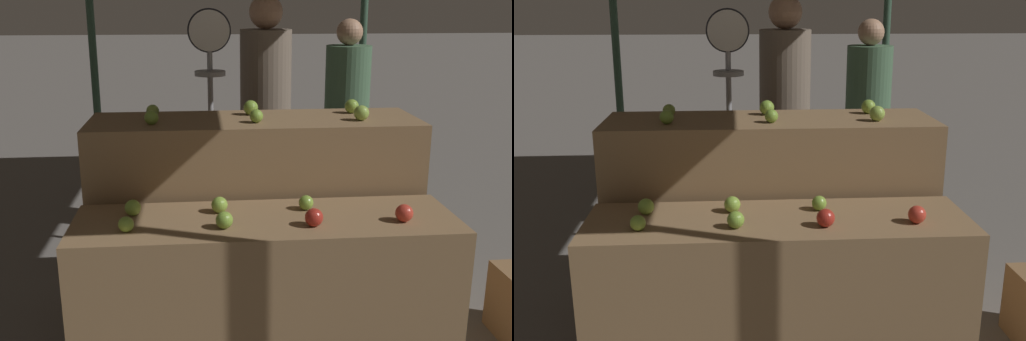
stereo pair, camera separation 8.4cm
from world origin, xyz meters
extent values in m
cylinder|color=#33513D|center=(-1.25, 3.02, 1.24)|extent=(0.07, 0.07, 2.49)
cylinder|color=#33513D|center=(1.25, 3.02, 1.24)|extent=(0.07, 0.07, 2.49)
cube|color=olive|center=(0.00, 0.00, 0.38)|extent=(1.81, 0.55, 0.76)
cube|color=olive|center=(0.00, 0.60, 0.56)|extent=(1.81, 0.55, 1.12)
sphere|color=#84AD3D|center=(-0.64, -0.11, 0.79)|extent=(0.07, 0.07, 0.07)
sphere|color=#7AA338|center=(-0.20, -0.11, 0.80)|extent=(0.08, 0.08, 0.08)
sphere|color=#AD281E|center=(0.20, -0.12, 0.80)|extent=(0.08, 0.08, 0.08)
sphere|color=red|center=(0.63, -0.10, 0.80)|extent=(0.08, 0.08, 0.08)
sphere|color=#84AD3D|center=(-0.63, 0.10, 0.80)|extent=(0.08, 0.08, 0.08)
sphere|color=#84AD3D|center=(-0.22, 0.10, 0.80)|extent=(0.08, 0.08, 0.08)
sphere|color=#7AA338|center=(0.21, 0.10, 0.79)|extent=(0.07, 0.07, 0.07)
sphere|color=#7AA338|center=(-0.55, 0.49, 1.16)|extent=(0.07, 0.07, 0.07)
sphere|color=#7AA338|center=(0.00, 0.49, 1.15)|extent=(0.07, 0.07, 0.07)
sphere|color=#8EB247|center=(0.57, 0.50, 1.16)|extent=(0.08, 0.08, 0.08)
sphere|color=#8EB247|center=(-0.56, 0.70, 1.15)|extent=(0.07, 0.07, 0.07)
sphere|color=#7AA338|center=(-0.01, 0.72, 1.16)|extent=(0.08, 0.08, 0.08)
sphere|color=#84AD3D|center=(0.57, 0.72, 1.16)|extent=(0.08, 0.08, 0.08)
cylinder|color=#99999E|center=(-0.23, 1.29, 0.79)|extent=(0.04, 0.04, 1.59)
cylinder|color=black|center=(-0.23, 1.29, 1.56)|extent=(0.28, 0.01, 0.28)
cylinder|color=silver|center=(-0.23, 1.27, 1.56)|extent=(0.26, 0.02, 0.26)
cylinder|color=#99999E|center=(-0.23, 1.27, 1.36)|extent=(0.01, 0.01, 0.14)
cylinder|color=#99999E|center=(-0.23, 1.27, 1.29)|extent=(0.20, 0.20, 0.03)
cube|color=#2D2D38|center=(0.17, 1.60, 0.42)|extent=(0.32, 0.26, 0.83)
cylinder|color=#756656|center=(0.17, 1.60, 1.19)|extent=(0.48, 0.48, 0.72)
sphere|color=tan|center=(0.17, 1.60, 1.67)|extent=(0.23, 0.23, 0.23)
cube|color=#2D2D38|center=(0.91, 2.18, 0.37)|extent=(0.32, 0.27, 0.75)
cylinder|color=#476B4C|center=(0.91, 2.18, 1.07)|extent=(0.50, 0.50, 0.65)
sphere|color=tan|center=(0.91, 2.18, 1.50)|extent=(0.21, 0.21, 0.21)
camera|label=1|loc=(-0.30, -2.63, 1.75)|focal=42.00mm
camera|label=2|loc=(-0.22, -2.64, 1.75)|focal=42.00mm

